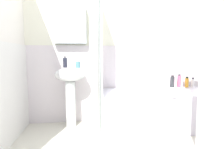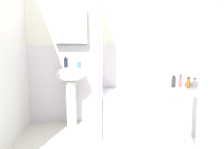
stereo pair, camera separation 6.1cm
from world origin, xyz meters
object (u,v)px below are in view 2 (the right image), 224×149
at_px(toothbrush_cup, 79,65).
at_px(lotion_bottle, 195,83).
at_px(body_wash_bottle, 181,81).
at_px(shampoo_bottle, 174,82).
at_px(conditioner_bottle, 188,83).
at_px(sink, 71,84).
at_px(soap_dispenser, 66,62).
at_px(bathtub, 157,110).
at_px(towel_folded, 176,92).

distance_m(toothbrush_cup, lotion_bottle, 1.88).
bearing_deg(body_wash_bottle, shampoo_bottle, -173.78).
relative_size(conditioner_bottle, shampoo_bottle, 0.87).
bearing_deg(toothbrush_cup, sink, 163.94).
relative_size(soap_dispenser, conditioner_bottle, 0.96).
distance_m(body_wash_bottle, shampoo_bottle, 0.13).
height_order(toothbrush_cup, shampoo_bottle, toothbrush_cup).
bearing_deg(sink, body_wash_bottle, 4.06).
xyz_separation_m(bathtub, shampoo_bottle, (0.37, 0.29, 0.36)).
xyz_separation_m(shampoo_bottle, towel_folded, (-0.22, -0.55, -0.05)).
distance_m(sink, conditioner_bottle, 1.87).
relative_size(lotion_bottle, conditioner_bottle, 0.92).
bearing_deg(soap_dispenser, towel_folded, -18.58).
relative_size(sink, shampoo_bottle, 4.42).
bearing_deg(lotion_bottle, sink, -177.12).
bearing_deg(toothbrush_cup, shampoo_bottle, 5.50).
xyz_separation_m(bathtub, body_wash_bottle, (0.49, 0.30, 0.37)).
height_order(conditioner_bottle, body_wash_bottle, body_wash_bottle).
distance_m(bathtub, body_wash_bottle, 0.68).
distance_m(conditioner_bottle, shampoo_bottle, 0.25).
xyz_separation_m(soap_dispenser, body_wash_bottle, (1.81, 0.07, -0.32)).
height_order(soap_dispenser, bathtub, soap_dispenser).
xyz_separation_m(conditioner_bottle, body_wash_bottle, (-0.13, 0.01, 0.02)).
distance_m(shampoo_bottle, towel_folded, 0.60).
bearing_deg(toothbrush_cup, conditioner_bottle, 4.66).
distance_m(bathtub, conditioner_bottle, 0.76).
bearing_deg(lotion_bottle, soap_dispenser, -178.68).
distance_m(toothbrush_cup, shampoo_bottle, 1.53).
height_order(sink, conditioner_bottle, sink).
height_order(conditioner_bottle, shampoo_bottle, shampoo_bottle).
xyz_separation_m(body_wash_bottle, towel_folded, (-0.35, -0.56, -0.06)).
height_order(sink, toothbrush_cup, toothbrush_cup).
xyz_separation_m(toothbrush_cup, body_wash_bottle, (1.62, 0.16, -0.29)).
height_order(lotion_bottle, towel_folded, lotion_bottle).
relative_size(bathtub, lotion_bottle, 10.36).
bearing_deg(toothbrush_cup, bathtub, -7.22).
relative_size(toothbrush_cup, conditioner_bottle, 0.52).
xyz_separation_m(soap_dispenser, toothbrush_cup, (0.19, -0.09, -0.03)).
bearing_deg(body_wash_bottle, soap_dispenser, -177.74).
bearing_deg(conditioner_bottle, lotion_bottle, -5.57).
height_order(toothbrush_cup, body_wash_bottle, toothbrush_cup).
xyz_separation_m(soap_dispenser, towel_folded, (1.46, -0.49, -0.38)).
distance_m(soap_dispenser, toothbrush_cup, 0.21).
bearing_deg(toothbrush_cup, body_wash_bottle, 5.56).
xyz_separation_m(sink, bathtub, (1.25, -0.18, -0.38)).
bearing_deg(lotion_bottle, bathtub, -158.98).
relative_size(sink, soap_dispenser, 5.29).
xyz_separation_m(conditioner_bottle, shampoo_bottle, (-0.25, 0.00, 0.01)).
height_order(sink, towel_folded, sink).
bearing_deg(conditioner_bottle, sink, -176.67).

